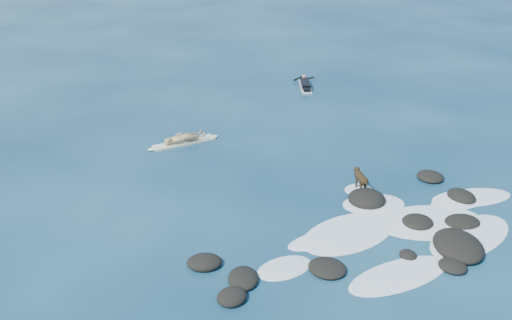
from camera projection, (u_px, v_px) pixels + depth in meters
ground at (349, 220)px, 19.13m from camera, size 160.00×160.00×0.00m
reef_rocks at (390, 249)px, 17.45m from camera, size 13.95×6.72×0.54m
breaking_foam at (405, 228)px, 18.69m from camera, size 10.71×5.92×0.12m
standing_surfer_rig at (183, 128)px, 24.64m from camera, size 3.32×0.66×1.90m
paddling_surfer_rig at (305, 84)px, 32.08m from camera, size 1.82×2.61×0.48m
dog at (361, 177)px, 20.86m from camera, size 0.52×1.22×0.79m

